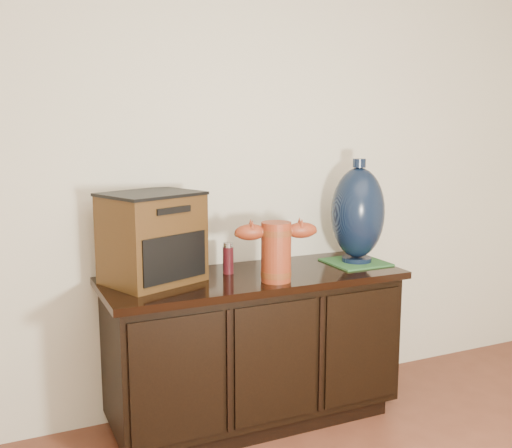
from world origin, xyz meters
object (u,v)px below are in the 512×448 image
sideboard (254,347)px  terracotta_vessel (276,248)px  tv_radio (152,238)px  spray_can (228,258)px  lamp_base (358,213)px

sideboard → terracotta_vessel: 0.55m
terracotta_vessel → tv_radio: size_ratio=0.78×
tv_radio → spray_can: tv_radio is taller
sideboard → tv_radio: (-0.48, 0.07, 0.58)m
tv_radio → lamp_base: bearing=-25.9°
sideboard → tv_radio: tv_radio is taller
sideboard → tv_radio: 0.75m
sideboard → terracotta_vessel: bearing=-74.2°
sideboard → tv_radio: bearing=171.4°
terracotta_vessel → lamp_base: bearing=28.1°
tv_radio → lamp_base: (1.07, -0.07, 0.06)m
sideboard → lamp_base: lamp_base is taller
terracotta_vessel → lamp_base: (0.55, 0.16, 0.11)m
sideboard → terracotta_vessel: (0.04, -0.16, 0.52)m
tv_radio → spray_can: (0.37, -0.00, -0.13)m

